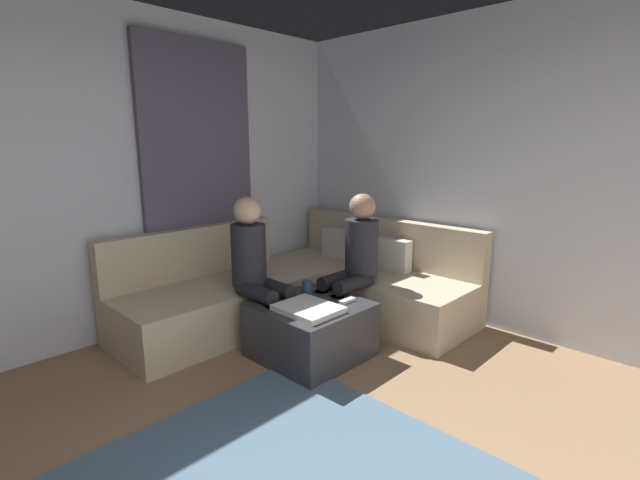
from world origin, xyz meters
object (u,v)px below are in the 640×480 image
Objects in this scene: game_remote at (347,301)px; person_on_couch_back at (354,259)px; coffee_mug at (307,286)px; ottoman at (311,330)px; person_on_couch_side at (257,266)px; sectional_couch at (304,288)px.

person_on_couch_back is (-0.23, 0.35, 0.23)m from game_remote.
ottoman is at bearing -39.29° from coffee_mug.
person_on_couch_side is at bearing -162.30° from ottoman.
ottoman is (0.61, -0.51, -0.07)m from sectional_couch.
person_on_couch_side reaches higher than game_remote.
person_on_couch_back reaches higher than sectional_couch.
person_on_couch_back is at bearing 66.18° from coffee_mug.
coffee_mug is 0.08× the size of person_on_couch_side.
person_on_couch_back reaches higher than coffee_mug.
game_remote is at bearing -20.46° from sectional_couch.
coffee_mug is at bearing -174.29° from game_remote.
coffee_mug is at bearing 143.86° from person_on_couch_side.
coffee_mug reaches higher than ottoman.
ottoman is 0.63× the size of person_on_couch_back.
person_on_couch_side is at bearing -150.15° from game_remote.
sectional_couch is at bearing 159.54° from game_remote.
person_on_couch_back is (0.56, 0.06, 0.38)m from sectional_couch.
person_on_couch_back is 1.00× the size of person_on_couch_side.
sectional_couch is at bearing 5.64° from person_on_couch_back.
person_on_couch_back is at bearing 94.89° from ottoman.
ottoman is at bearing 107.70° from person_on_couch_side.
person_on_couch_back reaches higher than ottoman.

